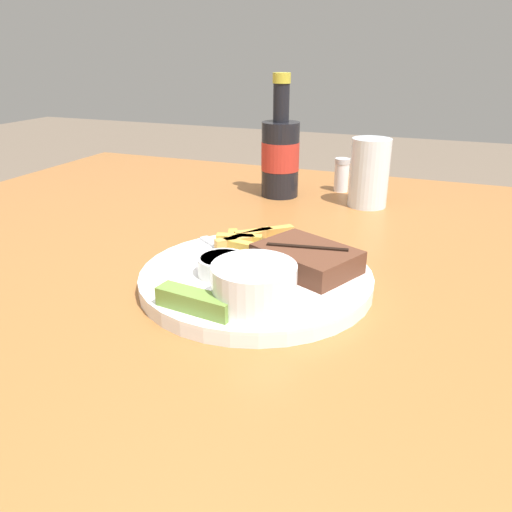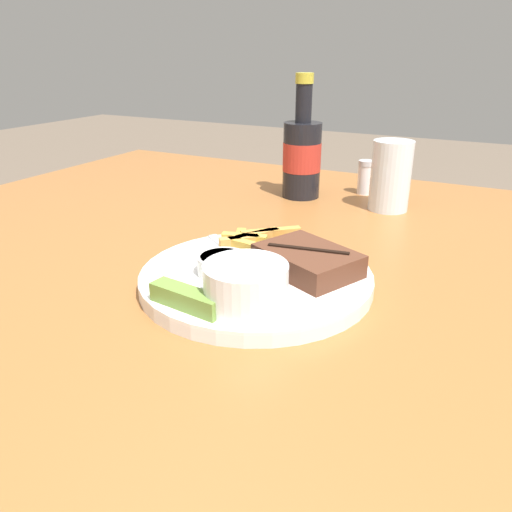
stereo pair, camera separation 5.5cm
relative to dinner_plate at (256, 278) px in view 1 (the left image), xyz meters
The scene contains 12 objects.
dining_table 0.08m from the dinner_plate, ahead, with size 1.38×1.24×0.76m.
dinner_plate is the anchor object (origin of this frame).
steak_portion 0.06m from the dinner_plate, 29.17° to the left, with size 0.14×0.12×0.03m.
fries_pile 0.07m from the dinner_plate, 119.21° to the left, with size 0.10×0.10×0.02m.
coleslaw_cup 0.09m from the dinner_plate, 69.83° to the right, with size 0.09×0.09×0.05m.
dipping_sauce_cup 0.04m from the dinner_plate, 145.43° to the right, with size 0.06×0.06×0.02m.
pickle_spear 0.11m from the dinner_plate, 101.34° to the right, with size 0.09×0.03×0.02m.
fork_utensil 0.07m from the dinner_plate, 144.95° to the left, with size 0.12×0.09×0.00m.
knife_utensil 0.03m from the dinner_plate, 59.69° to the left, with size 0.12×0.14×0.01m.
beer_bottle 0.40m from the dinner_plate, 104.96° to the left, with size 0.07×0.07×0.22m.
drinking_glass 0.39m from the dinner_plate, 80.18° to the left, with size 0.07×0.07×0.12m.
salt_shaker 0.46m from the dinner_plate, 89.68° to the left, with size 0.03×0.03×0.07m.
Camera 1 is at (0.20, -0.50, 1.02)m, focal length 35.00 mm.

